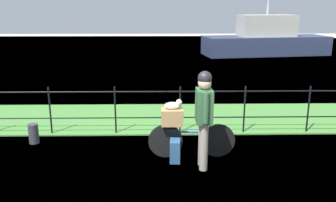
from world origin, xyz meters
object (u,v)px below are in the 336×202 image
object	(u,v)px
moored_boat_near	(266,40)
terrier_dog	(174,105)
bicycle_main	(191,140)
wooden_crate	(172,117)
mooring_bollard	(34,134)
backpack_on_paving	(175,151)
cyclist_person	(204,112)

from	to	relation	value
moored_boat_near	terrier_dog	bearing A→B (deg)	-111.88
bicycle_main	wooden_crate	xyz separation A→B (m)	(-0.34, -0.00, 0.44)
bicycle_main	moored_boat_near	bearing A→B (deg)	69.24
wooden_crate	mooring_bollard	bearing A→B (deg)	165.08
wooden_crate	mooring_bollard	world-z (taller)	wooden_crate
moored_boat_near	bicycle_main	bearing A→B (deg)	-110.76
terrier_dog	backpack_on_paving	xyz separation A→B (m)	(0.02, -0.19, -0.79)
wooden_crate	cyclist_person	xyz separation A→B (m)	(0.51, -0.45, 0.23)
terrier_dog	moored_boat_near	world-z (taller)	moored_boat_near
cyclist_person	backpack_on_paving	world-z (taller)	cyclist_person
wooden_crate	mooring_bollard	distance (m)	2.93
bicycle_main	terrier_dog	world-z (taller)	terrier_dog
bicycle_main	mooring_bollard	size ratio (longest dim) A/B	3.94
backpack_on_paving	wooden_crate	bearing A→B (deg)	17.08
wooden_crate	moored_boat_near	size ratio (longest dim) A/B	0.05
backpack_on_paving	bicycle_main	bearing A→B (deg)	-52.87
terrier_dog	backpack_on_paving	bearing A→B (deg)	-83.36
cyclist_person	wooden_crate	bearing A→B (deg)	138.96
backpack_on_paving	mooring_bollard	distance (m)	2.97
moored_boat_near	mooring_bollard	bearing A→B (deg)	-122.44
cyclist_person	moored_boat_near	xyz separation A→B (m)	(5.11, 14.40, -0.21)
bicycle_main	terrier_dog	xyz separation A→B (m)	(-0.32, -0.00, 0.66)
wooden_crate	terrier_dog	bearing A→B (deg)	0.44
wooden_crate	mooring_bollard	xyz separation A→B (m)	(-2.77, 0.74, -0.57)
wooden_crate	terrier_dog	world-z (taller)	terrier_dog
cyclist_person	bicycle_main	bearing A→B (deg)	110.99
bicycle_main	moored_boat_near	world-z (taller)	moored_boat_near
bicycle_main	wooden_crate	size ratio (longest dim) A/B	4.07
bicycle_main	backpack_on_paving	xyz separation A→B (m)	(-0.29, -0.20, -0.13)
terrier_dog	backpack_on_paving	world-z (taller)	terrier_dog
wooden_crate	backpack_on_paving	size ratio (longest dim) A/B	0.97
bicycle_main	cyclist_person	xyz separation A→B (m)	(0.17, -0.45, 0.67)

